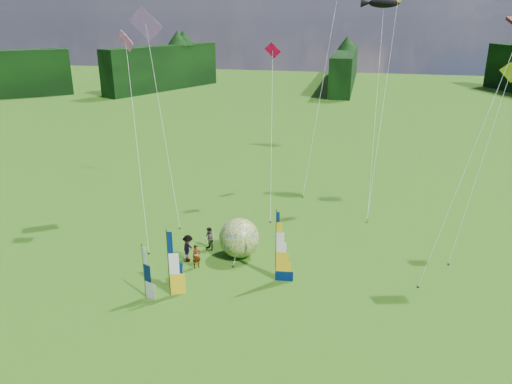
% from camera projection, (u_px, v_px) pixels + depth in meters
% --- Properties ---
extents(ground, '(220.00, 220.00, 0.00)m').
position_uv_depth(ground, '(258.00, 316.00, 26.49)').
color(ground, '#3F7D1B').
rests_on(ground, ground).
extents(treeline_ring, '(210.00, 210.00, 8.00)m').
position_uv_depth(treeline_ring, '(258.00, 248.00, 25.11)').
color(treeline_ring, black).
rests_on(treeline_ring, ground).
extents(feather_banner_main, '(1.22, 0.21, 4.45)m').
position_uv_depth(feather_banner_main, '(276.00, 247.00, 29.18)').
color(feather_banner_main, '#041949').
rests_on(feather_banner_main, ground).
extents(side_banner_left, '(1.05, 0.49, 3.96)m').
position_uv_depth(side_banner_left, '(168.00, 264.00, 27.71)').
color(side_banner_left, gold).
rests_on(side_banner_left, ground).
extents(side_banner_far, '(0.93, 0.44, 3.22)m').
position_uv_depth(side_banner_far, '(144.00, 272.00, 27.64)').
color(side_banner_far, white).
rests_on(side_banner_far, ground).
extents(bol_inflatable, '(3.01, 3.01, 2.61)m').
position_uv_depth(bol_inflatable, '(239.00, 238.00, 32.47)').
color(bol_inflatable, navy).
rests_on(bol_inflatable, ground).
extents(spectator_a, '(0.67, 0.65, 1.55)m').
position_uv_depth(spectator_a, '(197.00, 256.00, 31.18)').
color(spectator_a, '#66594C').
rests_on(spectator_a, ground).
extents(spectator_b, '(0.86, 0.78, 1.61)m').
position_uv_depth(spectator_b, '(210.00, 239.00, 33.48)').
color(spectator_b, '#66594C').
rests_on(spectator_b, ground).
extents(spectator_c, '(0.50, 1.18, 1.80)m').
position_uv_depth(spectator_c, '(188.00, 248.00, 31.96)').
color(spectator_c, '#66594C').
rests_on(spectator_c, ground).
extents(spectator_d, '(1.03, 0.83, 1.64)m').
position_uv_depth(spectator_d, '(238.00, 243.00, 32.93)').
color(spectator_d, '#66594C').
rests_on(spectator_d, ground).
extents(camp_chair, '(0.79, 0.79, 1.13)m').
position_uv_depth(camp_chair, '(176.00, 273.00, 29.66)').
color(camp_chair, '#092451').
rests_on(camp_chair, ground).
extents(kite_whale, '(7.44, 15.87, 17.39)m').
position_uv_depth(kite_whale, '(377.00, 94.00, 41.17)').
color(kite_whale, black).
rests_on(kite_whale, ground).
extents(kite_rainbow_delta, '(9.14, 10.29, 16.38)m').
position_uv_depth(kite_rainbow_delta, '(162.00, 111.00, 36.91)').
color(kite_rainbow_delta, '#EE3B5A').
rests_on(kite_rainbow_delta, ground).
extents(kite_parafoil, '(9.41, 10.44, 16.59)m').
position_uv_depth(kite_parafoil, '(474.00, 139.00, 28.55)').
color(kite_parafoil, '#B21E27').
rests_on(kite_parafoil, ground).
extents(small_kite_red, '(4.07, 9.57, 13.26)m').
position_uv_depth(small_kite_red, '(272.00, 127.00, 39.16)').
color(small_kite_red, '#C60332').
rests_on(small_kite_red, ground).
extents(small_kite_orange, '(5.21, 10.96, 17.83)m').
position_uv_depth(small_kite_orange, '(384.00, 97.00, 38.45)').
color(small_kite_orange, '#FF9D19').
rests_on(small_kite_orange, ground).
extents(small_kite_yellow, '(7.96, 9.46, 12.56)m').
position_uv_depth(small_kite_yellow, '(481.00, 159.00, 31.92)').
color(small_kite_yellow, yellow).
rests_on(small_kite_yellow, ground).
extents(small_kite_pink, '(9.64, 11.24, 14.46)m').
position_uv_depth(small_kite_pink, '(136.00, 134.00, 34.21)').
color(small_kite_pink, '#FF5CC9').
rests_on(small_kite_pink, ground).
extents(small_kite_green, '(8.10, 11.99, 20.26)m').
position_uv_depth(small_kite_green, '(324.00, 72.00, 43.55)').
color(small_kite_green, green).
rests_on(small_kite_green, ground).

